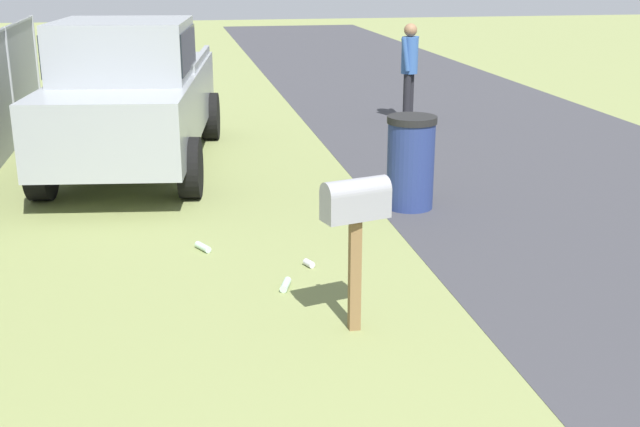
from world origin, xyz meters
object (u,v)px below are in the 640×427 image
Objects in this scene: pedestrian at (409,65)px; mailbox at (356,210)px; trash_bin at (411,162)px; pickup_truck at (132,91)px.

mailbox is at bearing -70.91° from pedestrian.
pedestrian reaches higher than trash_bin.
trash_bin is 5.42m from pedestrian.
mailbox is 0.23× the size of pickup_truck.
pedestrian is (5.19, -1.52, 0.46)m from trash_bin.
pedestrian is (2.64, -4.78, -0.08)m from pickup_truck.
pickup_truck reaches higher than mailbox.
mailbox is 0.71× the size of pedestrian.
pedestrian is at bearing -16.31° from trash_bin.
mailbox is 3.41m from trash_bin.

